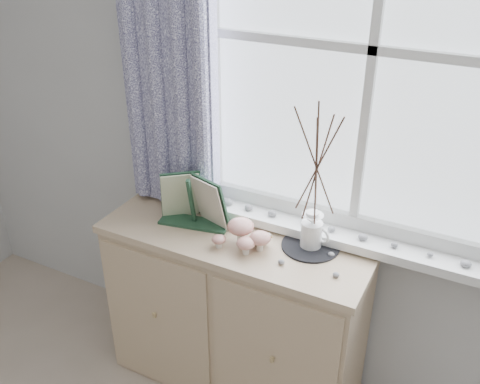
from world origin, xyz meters
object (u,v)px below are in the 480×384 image
Objects in this scene: sideboard at (235,312)px; botanical_book at (190,202)px; twig_pitcher at (317,162)px; toadstool_cluster at (245,234)px.

botanical_book is at bearing -172.72° from sideboard.
botanical_book reaches higher than sideboard.
twig_pitcher reaches higher than sideboard.
botanical_book is 0.60m from twig_pitcher.
botanical_book is at bearing 175.35° from toadstool_cluster.
twig_pitcher is (0.32, 0.07, 0.81)m from sideboard.
sideboard is 5.11× the size of toadstool_cluster.
toadstool_cluster is (0.07, -0.05, 0.48)m from sideboard.
sideboard is at bearing -143.01° from twig_pitcher.
sideboard is 3.30× the size of botanical_book.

